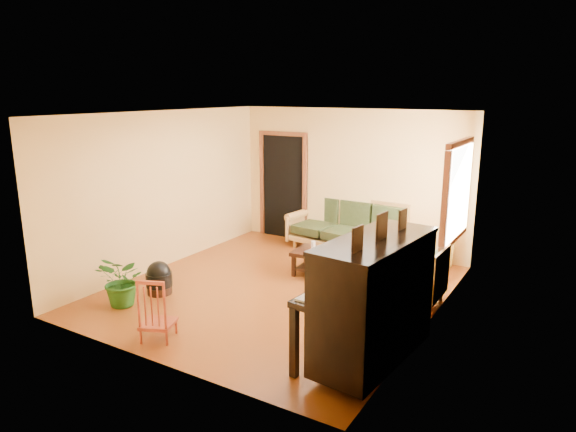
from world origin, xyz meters
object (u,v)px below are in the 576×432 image
Objects in this scene: sofa at (347,227)px; potted_plant at (123,281)px; coffee_table at (328,264)px; footstool at (159,282)px; piano at (374,303)px; red_chair at (157,308)px; ceramic_crock at (442,260)px; armchair at (416,275)px.

potted_plant is at bearing -105.75° from sofa.
potted_plant is (-1.90, -2.50, 0.17)m from coffee_table.
footstool is at bearing -108.03° from sofa.
coffee_table is 2.80m from piano.
piano is 2.21× the size of potted_plant.
coffee_table is at bearing 51.84° from red_chair.
red_chair is (1.02, -1.04, 0.21)m from footstool.
potted_plant reaches higher than ceramic_crock.
footstool is (-1.80, -1.92, -0.02)m from coffee_table.
potted_plant is at bearing -99.26° from footstool.
sofa is 1.77m from ceramic_crock.
sofa is 5.92× the size of footstool.
sofa is 4.28m from red_chair.
potted_plant is (-1.62, -3.78, -0.12)m from sofa.
red_chair is at bearing -156.97° from piano.
footstool is at bearing 80.74° from potted_plant.
piano is 6.21× the size of ceramic_crock.
sofa is at bearing 102.04° from coffee_table.
potted_plant is (-3.42, -2.17, -0.05)m from armchair.
armchair is at bearing 99.25° from piano.
piano is 3.57m from potted_plant.
coffee_table is at bearing 169.10° from armchair.
armchair reaches higher than red_chair.
red_chair is at bearing -129.83° from armchair.
ceramic_crock is at bearing 10.36° from sofa.
footstool is 4.64m from ceramic_crock.
ceramic_crock is (1.73, 0.09, -0.36)m from sofa.
ceramic_crock is at bearing 43.11° from coffee_table.
sofa is 2.70× the size of armchair.
piano is (0.12, -1.88, 0.30)m from armchair.
piano reaches higher than footstool.
armchair is 1.14× the size of potted_plant.
potted_plant reaches higher than footstool.
ceramic_crock is at bearing 45.24° from footstool.
armchair is at bearing 32.38° from potted_plant.
piano reaches higher than potted_plant.
potted_plant reaches higher than coffee_table.
ceramic_crock is 5.13m from potted_plant.
footstool is 1.46× the size of ceramic_crock.
footstool is at bearing 111.03° from red_chair.
coffee_table is 1.40× the size of red_chair.
armchair is at bearing -34.43° from sofa.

